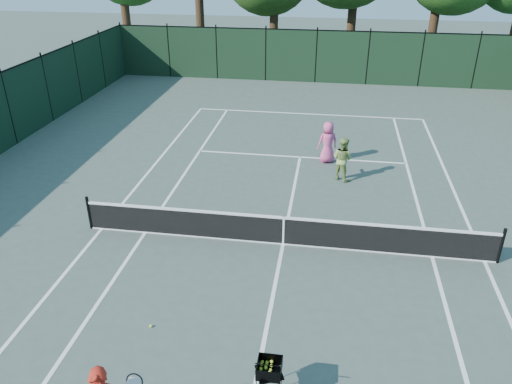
# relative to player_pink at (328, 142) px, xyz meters

# --- Properties ---
(ground) EXTENTS (90.00, 90.00, 0.00)m
(ground) POSITION_rel_player_pink_xyz_m (-1.04, -6.11, -0.81)
(ground) COLOR #404E46
(ground) RESTS_ON ground
(sideline_doubles_left) EXTENTS (0.10, 23.77, 0.01)m
(sideline_doubles_left) POSITION_rel_player_pink_xyz_m (-6.53, -6.11, -0.81)
(sideline_doubles_left) COLOR white
(sideline_doubles_left) RESTS_ON ground
(sideline_doubles_right) EXTENTS (0.10, 23.77, 0.01)m
(sideline_doubles_right) POSITION_rel_player_pink_xyz_m (4.44, -6.11, -0.81)
(sideline_doubles_right) COLOR white
(sideline_doubles_right) RESTS_ON ground
(sideline_singles_left) EXTENTS (0.10, 23.77, 0.01)m
(sideline_singles_left) POSITION_rel_player_pink_xyz_m (-5.16, -6.11, -0.81)
(sideline_singles_left) COLOR white
(sideline_singles_left) RESTS_ON ground
(sideline_singles_right) EXTENTS (0.10, 23.77, 0.01)m
(sideline_singles_right) POSITION_rel_player_pink_xyz_m (3.07, -6.11, -0.81)
(sideline_singles_right) COLOR white
(sideline_singles_right) RESTS_ON ground
(baseline_far) EXTENTS (10.97, 0.10, 0.01)m
(baseline_far) POSITION_rel_player_pink_xyz_m (-1.04, 5.78, -0.81)
(baseline_far) COLOR white
(baseline_far) RESTS_ON ground
(service_line_far) EXTENTS (8.23, 0.10, 0.01)m
(service_line_far) POSITION_rel_player_pink_xyz_m (-1.04, 0.29, -0.81)
(service_line_far) COLOR white
(service_line_far) RESTS_ON ground
(center_service_line) EXTENTS (0.10, 12.80, 0.01)m
(center_service_line) POSITION_rel_player_pink_xyz_m (-1.04, -6.11, -0.81)
(center_service_line) COLOR white
(center_service_line) RESTS_ON ground
(tennis_net) EXTENTS (11.69, 0.09, 1.06)m
(tennis_net) POSITION_rel_player_pink_xyz_m (-1.04, -6.11, -0.33)
(tennis_net) COLOR black
(tennis_net) RESTS_ON ground
(fence_far) EXTENTS (24.00, 0.05, 3.00)m
(fence_far) POSITION_rel_player_pink_xyz_m (-1.04, 11.89, 0.69)
(fence_far) COLOR black
(fence_far) RESTS_ON ground
(player_pink) EXTENTS (0.93, 0.79, 1.62)m
(player_pink) POSITION_rel_player_pink_xyz_m (0.00, 0.00, 0.00)
(player_pink) COLOR #D64B85
(player_pink) RESTS_ON ground
(player_green) EXTENTS (0.97, 0.92, 1.58)m
(player_green) POSITION_rel_player_pink_xyz_m (0.56, -1.48, -0.02)
(player_green) COLOR #86A351
(player_green) RESTS_ON ground
(ball_hopper) EXTENTS (0.60, 0.60, 0.88)m
(ball_hopper) POSITION_rel_player_pink_xyz_m (-0.75, -11.41, -0.07)
(ball_hopper) COLOR black
(ball_hopper) RESTS_ON ground
(loose_ball_midcourt) EXTENTS (0.07, 0.07, 0.07)m
(loose_ball_midcourt) POSITION_rel_player_pink_xyz_m (-3.62, -9.94, -0.77)
(loose_ball_midcourt) COLOR #DBEE30
(loose_ball_midcourt) RESTS_ON ground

